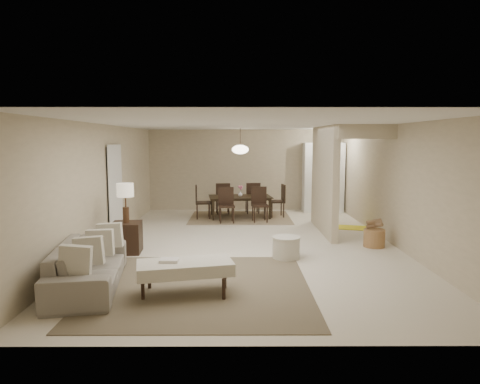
{
  "coord_description": "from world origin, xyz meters",
  "views": [
    {
      "loc": [
        -0.23,
        -8.8,
        2.17
      ],
      "look_at": [
        -0.2,
        0.47,
        1.05
      ],
      "focal_mm": 32.0,
      "sensor_mm": 36.0,
      "label": 1
    }
  ],
  "objects_px": {
    "dining_table": "(240,207)",
    "pantry_cabinet": "(323,177)",
    "round_pouf": "(286,248)",
    "sofa": "(89,266)",
    "wicker_basket": "(374,238)",
    "ottoman_bench": "(185,268)",
    "side_table": "(127,238)"
  },
  "relations": [
    {
      "from": "pantry_cabinet",
      "to": "wicker_basket",
      "type": "bearing_deg",
      "value": -87.33
    },
    {
      "from": "round_pouf",
      "to": "wicker_basket",
      "type": "distance_m",
      "value": 2.09
    },
    {
      "from": "round_pouf",
      "to": "pantry_cabinet",
      "type": "bearing_deg",
      "value": 72.05
    },
    {
      "from": "sofa",
      "to": "round_pouf",
      "type": "xyz_separation_m",
      "value": [
        3.1,
        1.55,
        -0.12
      ]
    },
    {
      "from": "wicker_basket",
      "to": "dining_table",
      "type": "height_order",
      "value": "dining_table"
    },
    {
      "from": "ottoman_bench",
      "to": "wicker_basket",
      "type": "xyz_separation_m",
      "value": [
        3.54,
        2.71,
        -0.2
      ]
    },
    {
      "from": "pantry_cabinet",
      "to": "dining_table",
      "type": "height_order",
      "value": "pantry_cabinet"
    },
    {
      "from": "side_table",
      "to": "round_pouf",
      "type": "distance_m",
      "value": 3.08
    },
    {
      "from": "side_table",
      "to": "round_pouf",
      "type": "xyz_separation_m",
      "value": [
        3.05,
        -0.42,
        -0.1
      ]
    },
    {
      "from": "sofa",
      "to": "ottoman_bench",
      "type": "relative_size",
      "value": 1.56
    },
    {
      "from": "sofa",
      "to": "round_pouf",
      "type": "bearing_deg",
      "value": -72.65
    },
    {
      "from": "sofa",
      "to": "side_table",
      "type": "height_order",
      "value": "sofa"
    },
    {
      "from": "sofa",
      "to": "wicker_basket",
      "type": "relative_size",
      "value": 5.21
    },
    {
      "from": "wicker_basket",
      "to": "ottoman_bench",
      "type": "bearing_deg",
      "value": -142.57
    },
    {
      "from": "pantry_cabinet",
      "to": "side_table",
      "type": "distance_m",
      "value": 6.81
    },
    {
      "from": "side_table",
      "to": "wicker_basket",
      "type": "bearing_deg",
      "value": 5.06
    },
    {
      "from": "dining_table",
      "to": "pantry_cabinet",
      "type": "bearing_deg",
      "value": 16.6
    },
    {
      "from": "ottoman_bench",
      "to": "round_pouf",
      "type": "distance_m",
      "value": 2.47
    },
    {
      "from": "pantry_cabinet",
      "to": "round_pouf",
      "type": "bearing_deg",
      "value": -107.95
    },
    {
      "from": "pantry_cabinet",
      "to": "side_table",
      "type": "relative_size",
      "value": 3.51
    },
    {
      "from": "dining_table",
      "to": "round_pouf",
      "type": "bearing_deg",
      "value": -85.13
    },
    {
      "from": "pantry_cabinet",
      "to": "round_pouf",
      "type": "distance_m",
      "value": 5.58
    },
    {
      "from": "sofa",
      "to": "wicker_basket",
      "type": "xyz_separation_m",
      "value": [
        5.0,
        2.41,
        -0.14
      ]
    },
    {
      "from": "wicker_basket",
      "to": "round_pouf",
      "type": "bearing_deg",
      "value": -155.66
    },
    {
      "from": "ottoman_bench",
      "to": "dining_table",
      "type": "xyz_separation_m",
      "value": [
        0.81,
        6.03,
        -0.08
      ]
    },
    {
      "from": "side_table",
      "to": "wicker_basket",
      "type": "xyz_separation_m",
      "value": [
        4.95,
        0.44,
        -0.12
      ]
    },
    {
      "from": "ottoman_bench",
      "to": "wicker_basket",
      "type": "relative_size",
      "value": 3.34
    },
    {
      "from": "ottoman_bench",
      "to": "dining_table",
      "type": "bearing_deg",
      "value": 69.58
    },
    {
      "from": "pantry_cabinet",
      "to": "round_pouf",
      "type": "height_order",
      "value": "pantry_cabinet"
    },
    {
      "from": "pantry_cabinet",
      "to": "side_table",
      "type": "xyz_separation_m",
      "value": [
        -4.75,
        -4.83,
        -0.75
      ]
    },
    {
      "from": "sofa",
      "to": "dining_table",
      "type": "relative_size",
      "value": 1.29
    },
    {
      "from": "sofa",
      "to": "round_pouf",
      "type": "distance_m",
      "value": 3.47
    }
  ]
}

